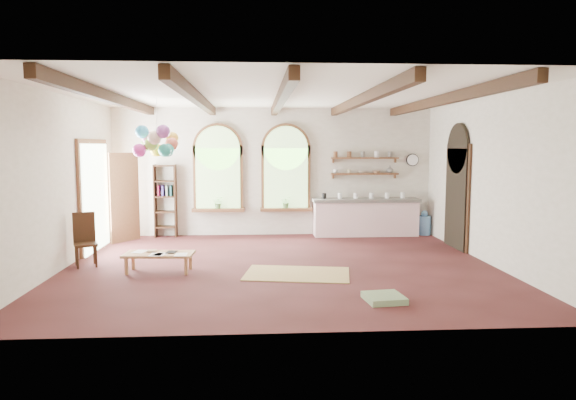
{
  "coord_description": "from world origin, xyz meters",
  "views": [
    {
      "loc": [
        -0.46,
        -9.48,
        2.25
      ],
      "look_at": [
        0.18,
        0.6,
        1.19
      ],
      "focal_mm": 32.0,
      "sensor_mm": 36.0,
      "label": 1
    }
  ],
  "objects": [
    {
      "name": "ceiling_beams",
      "position": [
        0.0,
        0.0,
        3.1
      ],
      "size": [
        6.2,
        6.8,
        0.18
      ],
      "primitive_type": null,
      "color": "#391E12",
      "rests_on": "ceiling"
    },
    {
      "name": "tablet",
      "position": [
        -1.98,
        -0.29,
        0.35
      ],
      "size": [
        0.2,
        0.26,
        0.01
      ],
      "primitive_type": "cube",
      "rotation": [
        0.0,
        0.0,
        -0.14
      ],
      "color": "black",
      "rests_on": "coffee_table"
    },
    {
      "name": "water_jug_b",
      "position": [
        3.82,
        3.2,
        0.27
      ],
      "size": [
        0.32,
        0.32,
        0.63
      ],
      "color": "#6097CE",
      "rests_on": "floor"
    },
    {
      "name": "floor",
      "position": [
        0.0,
        0.0,
        0.0
      ],
      "size": [
        8.0,
        8.0,
        0.0
      ],
      "primitive_type": "plane",
      "color": "#4F2022",
      "rests_on": "ground"
    },
    {
      "name": "wall_shelf_lower",
      "position": [
        2.3,
        3.38,
        1.55
      ],
      "size": [
        1.7,
        0.24,
        0.04
      ],
      "primitive_type": "cube",
      "color": "brown",
      "rests_on": "wall_back"
    },
    {
      "name": "wall_clock",
      "position": [
        3.55,
        3.45,
        1.9
      ],
      "size": [
        0.32,
        0.04,
        0.32
      ],
      "primitive_type": "cylinder",
      "rotation": [
        1.57,
        0.0,
        0.0
      ],
      "color": "black",
      "rests_on": "wall_back"
    },
    {
      "name": "coffee_table",
      "position": [
        -2.2,
        -0.33,
        0.31
      ],
      "size": [
        1.26,
        0.64,
        0.35
      ],
      "color": "tan",
      "rests_on": "floor"
    },
    {
      "name": "bookshelf",
      "position": [
        -2.7,
        3.32,
        0.9
      ],
      "size": [
        0.53,
        0.32,
        1.8
      ],
      "color": "#391E12",
      "rests_on": "floor"
    },
    {
      "name": "left_doorway",
      "position": [
        -3.95,
        1.8,
        1.15
      ],
      "size": [
        0.1,
        1.9,
        2.5
      ],
      "primitive_type": "cube",
      "color": "brown",
      "rests_on": "floor"
    },
    {
      "name": "shelf_vase",
      "position": [
        2.95,
        3.38,
        1.67
      ],
      "size": [
        0.18,
        0.18,
        0.19
      ],
      "primitive_type": "imported",
      "color": "slate",
      "rests_on": "wall_shelf_lower"
    },
    {
      "name": "shelf_cup_a",
      "position": [
        1.55,
        3.38,
        1.62
      ],
      "size": [
        0.12,
        0.1,
        0.1
      ],
      "primitive_type": "imported",
      "color": "white",
      "rests_on": "wall_shelf_lower"
    },
    {
      "name": "right_doorway",
      "position": [
        3.95,
        1.5,
        1.1
      ],
      "size": [
        0.1,
        1.3,
        2.4
      ],
      "primitive_type": "cube",
      "color": "black",
      "rests_on": "floor"
    },
    {
      "name": "shelf_bowl_b",
      "position": [
        2.6,
        3.38,
        1.6
      ],
      "size": [
        0.2,
        0.2,
        0.06
      ],
      "primitive_type": "imported",
      "color": "#8C664C",
      "rests_on": "wall_shelf_lower"
    },
    {
      "name": "shelf_cup_b",
      "position": [
        1.9,
        3.38,
        1.62
      ],
      "size": [
        0.1,
        0.1,
        0.09
      ],
      "primitive_type": "imported",
      "color": "beige",
      "rests_on": "wall_shelf_lower"
    },
    {
      "name": "table_book",
      "position": [
        -2.43,
        -0.18,
        0.36
      ],
      "size": [
        0.17,
        0.24,
        0.02
      ],
      "primitive_type": "imported",
      "rotation": [
        0.0,
        0.0,
        0.05
      ],
      "color": "olive",
      "rests_on": "coffee_table"
    },
    {
      "name": "potted_plant_left",
      "position": [
        -1.4,
        3.32,
        0.85
      ],
      "size": [
        0.27,
        0.23,
        0.3
      ],
      "primitive_type": "imported",
      "color": "#598C4C",
      "rests_on": "window_left"
    },
    {
      "name": "wall_shelf_upper",
      "position": [
        2.3,
        3.38,
        1.95
      ],
      "size": [
        1.7,
        0.24,
        0.04
      ],
      "primitive_type": "cube",
      "color": "brown",
      "rests_on": "wall_back"
    },
    {
      "name": "kitchen_counter",
      "position": [
        2.3,
        3.2,
        0.48
      ],
      "size": [
        2.68,
        0.62,
        0.94
      ],
      "color": "#FCD6D7",
      "rests_on": "floor"
    },
    {
      "name": "floor_mat",
      "position": [
        0.26,
        -0.64,
        0.01
      ],
      "size": [
        1.98,
        1.42,
        0.02
      ],
      "primitive_type": "cube",
      "rotation": [
        0.0,
        0.0,
        -0.17
      ],
      "color": "tan",
      "rests_on": "floor"
    },
    {
      "name": "balloon_cluster",
      "position": [
        -2.41,
        0.87,
        2.34
      ],
      "size": [
        0.84,
        0.88,
        1.16
      ],
      "color": "white",
      "rests_on": "floor"
    },
    {
      "name": "floor_cushion",
      "position": [
        1.4,
        -2.3,
        0.05
      ],
      "size": [
        0.6,
        0.6,
        0.09
      ],
      "primitive_type": "cube",
      "rotation": [
        0.0,
        0.0,
        0.12
      ],
      "color": "gray",
      "rests_on": "floor"
    },
    {
      "name": "water_jug_a",
      "position": [
        3.3,
        3.2,
        0.27
      ],
      "size": [
        0.32,
        0.32,
        0.62
      ],
      "color": "#6097CE",
      "rests_on": "floor"
    },
    {
      "name": "side_chair",
      "position": [
        -3.66,
        0.22,
        0.29
      ],
      "size": [
        0.53,
        0.53,
        1.01
      ],
      "color": "#391E12",
      "rests_on": "floor"
    },
    {
      "name": "window_right",
      "position": [
        0.3,
        3.43,
        1.63
      ],
      "size": [
        1.3,
        0.28,
        2.2
      ],
      "color": "brown",
      "rests_on": "floor"
    },
    {
      "name": "shelf_bowl_a",
      "position": [
        2.25,
        3.38,
        1.6
      ],
      "size": [
        0.22,
        0.22,
        0.05
      ],
      "primitive_type": "imported",
      "color": "beige",
      "rests_on": "wall_shelf_lower"
    },
    {
      "name": "window_left",
      "position": [
        -1.4,
        3.43,
        1.63
      ],
      "size": [
        1.3,
        0.28,
        2.2
      ],
      "color": "brown",
      "rests_on": "floor"
    },
    {
      "name": "potted_plant_right",
      "position": [
        0.3,
        3.32,
        0.85
      ],
      "size": [
        0.27,
        0.23,
        0.3
      ],
      "primitive_type": "imported",
      "color": "#598C4C",
      "rests_on": "window_right"
    }
  ]
}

